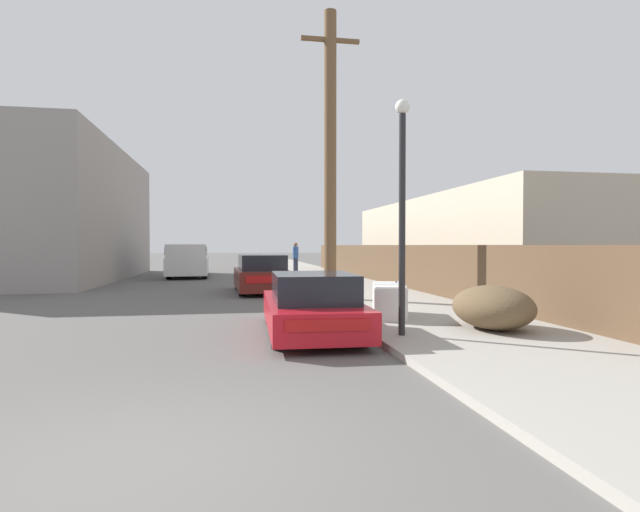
{
  "coord_description": "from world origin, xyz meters",
  "views": [
    {
      "loc": [
        0.68,
        -4.04,
        1.74
      ],
      "look_at": [
        2.91,
        8.43,
        1.47
      ],
      "focal_mm": 28.0,
      "sensor_mm": 36.0,
      "label": 1
    }
  ],
  "objects_px": {
    "utility_pole": "(330,153)",
    "pedestrian": "(296,257)",
    "parked_sports_car_red": "(312,306)",
    "street_lamp": "(402,197)",
    "car_parked_mid": "(262,275)",
    "discarded_fridge": "(389,300)",
    "pickup_truck": "(188,261)",
    "brush_pile": "(493,307)"
  },
  "relations": [
    {
      "from": "brush_pile",
      "to": "pedestrian",
      "type": "relative_size",
      "value": 1.07
    },
    {
      "from": "car_parked_mid",
      "to": "pickup_truck",
      "type": "xyz_separation_m",
      "value": [
        -3.39,
        9.26,
        0.24
      ]
    },
    {
      "from": "discarded_fridge",
      "to": "utility_pole",
      "type": "distance_m",
      "value": 5.77
    },
    {
      "from": "pedestrian",
      "to": "car_parked_mid",
      "type": "bearing_deg",
      "value": -103.73
    },
    {
      "from": "utility_pole",
      "to": "street_lamp",
      "type": "relative_size",
      "value": 2.06
    },
    {
      "from": "street_lamp",
      "to": "pickup_truck",
      "type": "bearing_deg",
      "value": 105.47
    },
    {
      "from": "car_parked_mid",
      "to": "pedestrian",
      "type": "relative_size",
      "value": 2.42
    },
    {
      "from": "car_parked_mid",
      "to": "brush_pile",
      "type": "distance_m",
      "value": 10.37
    },
    {
      "from": "parked_sports_car_red",
      "to": "brush_pile",
      "type": "height_order",
      "value": "parked_sports_car_red"
    },
    {
      "from": "pickup_truck",
      "to": "street_lamp",
      "type": "distance_m",
      "value": 19.98
    },
    {
      "from": "pickup_truck",
      "to": "brush_pile",
      "type": "bearing_deg",
      "value": 109.46
    },
    {
      "from": "parked_sports_car_red",
      "to": "brush_pile",
      "type": "xyz_separation_m",
      "value": [
        3.44,
        -0.67,
        -0.01
      ]
    },
    {
      "from": "car_parked_mid",
      "to": "pedestrian",
      "type": "xyz_separation_m",
      "value": [
        2.69,
        11.03,
        0.4
      ]
    },
    {
      "from": "car_parked_mid",
      "to": "utility_pole",
      "type": "relative_size",
      "value": 0.5
    },
    {
      "from": "brush_pile",
      "to": "pedestrian",
      "type": "bearing_deg",
      "value": 93.27
    },
    {
      "from": "parked_sports_car_red",
      "to": "car_parked_mid",
      "type": "xyz_separation_m",
      "value": [
        -0.43,
        8.95,
        0.1
      ]
    },
    {
      "from": "discarded_fridge",
      "to": "street_lamp",
      "type": "relative_size",
      "value": 0.45
    },
    {
      "from": "pickup_truck",
      "to": "pedestrian",
      "type": "bearing_deg",
      "value": -165.41
    },
    {
      "from": "discarded_fridge",
      "to": "pickup_truck",
      "type": "relative_size",
      "value": 0.33
    },
    {
      "from": "street_lamp",
      "to": "pedestrian",
      "type": "distance_m",
      "value": 21.02
    },
    {
      "from": "discarded_fridge",
      "to": "pickup_truck",
      "type": "height_order",
      "value": "pickup_truck"
    },
    {
      "from": "discarded_fridge",
      "to": "street_lamp",
      "type": "distance_m",
      "value": 3.18
    },
    {
      "from": "pedestrian",
      "to": "utility_pole",
      "type": "bearing_deg",
      "value": -93.2
    },
    {
      "from": "utility_pole",
      "to": "street_lamp",
      "type": "height_order",
      "value": "utility_pole"
    },
    {
      "from": "car_parked_mid",
      "to": "pedestrian",
      "type": "bearing_deg",
      "value": 74.17
    },
    {
      "from": "parked_sports_car_red",
      "to": "utility_pole",
      "type": "distance_m",
      "value": 6.88
    },
    {
      "from": "discarded_fridge",
      "to": "brush_pile",
      "type": "xyz_separation_m",
      "value": [
        1.44,
        -2.01,
        0.05
      ]
    },
    {
      "from": "street_lamp",
      "to": "brush_pile",
      "type": "relative_size",
      "value": 2.21
    },
    {
      "from": "utility_pole",
      "to": "parked_sports_car_red",
      "type": "bearing_deg",
      "value": -105.02
    },
    {
      "from": "discarded_fridge",
      "to": "utility_pole",
      "type": "relative_size",
      "value": 0.22
    },
    {
      "from": "brush_pile",
      "to": "pedestrian",
      "type": "xyz_separation_m",
      "value": [
        -1.18,
        20.65,
        0.51
      ]
    },
    {
      "from": "car_parked_mid",
      "to": "pedestrian",
      "type": "height_order",
      "value": "pedestrian"
    },
    {
      "from": "parked_sports_car_red",
      "to": "utility_pole",
      "type": "bearing_deg",
      "value": 76.88
    },
    {
      "from": "parked_sports_car_red",
      "to": "pickup_truck",
      "type": "bearing_deg",
      "value": 103.75
    },
    {
      "from": "parked_sports_car_red",
      "to": "utility_pole",
      "type": "height_order",
      "value": "utility_pole"
    },
    {
      "from": "brush_pile",
      "to": "pickup_truck",
      "type": "bearing_deg",
      "value": 111.04
    },
    {
      "from": "street_lamp",
      "to": "car_parked_mid",
      "type": "bearing_deg",
      "value": 100.96
    },
    {
      "from": "pickup_truck",
      "to": "utility_pole",
      "type": "height_order",
      "value": "utility_pole"
    },
    {
      "from": "utility_pole",
      "to": "pedestrian",
      "type": "xyz_separation_m",
      "value": [
        0.81,
        14.57,
        -3.51
      ]
    },
    {
      "from": "parked_sports_car_red",
      "to": "pickup_truck",
      "type": "height_order",
      "value": "pickup_truck"
    },
    {
      "from": "pickup_truck",
      "to": "pedestrian",
      "type": "relative_size",
      "value": 3.25
    },
    {
      "from": "discarded_fridge",
      "to": "car_parked_mid",
      "type": "distance_m",
      "value": 7.99
    }
  ]
}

